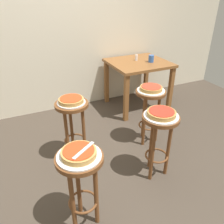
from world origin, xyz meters
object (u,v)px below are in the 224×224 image
Objects in this scene: serving_plate_middle at (161,116)px; condiment_shaker at (136,58)px; stool_rear at (73,119)px; cup_near_edge at (151,59)px; serving_plate_leftside at (151,90)px; pizza_leftside at (151,88)px; pizza_middle at (161,113)px; serving_plate_rear at (71,103)px; stool_foreground at (81,177)px; pizza_server_knife at (84,150)px; stool_leftside at (150,106)px; serving_plate_foreground at (79,156)px; pizza_rear at (71,100)px; dining_table at (138,69)px; stool_middle at (159,133)px; pizza_foreground at (79,153)px.

condiment_shaker reaches higher than serving_plate_middle.
stool_rear is at bearing 137.72° from serving_plate_middle.
cup_near_edge is (1.45, 0.74, 0.30)m from stool_rear.
pizza_leftside reaches higher than serving_plate_leftside.
pizza_middle reaches higher than serving_plate_rear.
stool_foreground is 0.25m from pizza_server_knife.
serving_plate_middle is 0.59m from pizza_leftside.
serving_plate_middle is at bearing -114.19° from stool_leftside.
serving_plate_foreground is at bearing -102.40° from serving_plate_rear.
stool_rear is (-0.68, 0.62, -0.23)m from pizza_middle.
cup_near_edge is 2.27m from pizza_server_knife.
pizza_middle is 1.04× the size of pizza_rear.
cup_near_edge is (0.53, 0.82, 0.30)m from stool_leftside.
serving_plate_leftside is 0.92m from serving_plate_rear.
dining_table reaches higher than stool_rear.
serving_plate_rear is 0.03m from pizza_rear.
stool_middle is 0.94m from pizza_rear.
pizza_foreground is 1.35m from pizza_leftside.
serving_plate_rear is at bearing -152.96° from cup_near_edge.
condiment_shaker reaches higher than stool_foreground.
stool_foreground is at bearing -165.03° from serving_plate_middle.
dining_table is 8.25× the size of cup_near_edge.
pizza_leftside reaches higher than serving_plate_foreground.
cup_near_edge reaches higher than serving_plate_middle.
serving_plate_rear is (-0.68, 0.62, 0.00)m from serving_plate_middle.
serving_plate_leftside reaches higher than stool_foreground.
condiment_shaker is at bearing 35.12° from serving_plate_rear.
serving_plate_middle is at bearing 180.00° from stool_middle.
serving_plate_leftside is at bearing 65.81° from stool_middle.
serving_plate_rear reaches higher than stool_middle.
cup_near_edge is (1.45, 0.74, 0.10)m from serving_plate_rear.
stool_foreground is at bearing 180.00° from serving_plate_foreground.
condiment_shaker reaches higher than pizza_leftside.
serving_plate_leftside is 0.94m from stool_rear.
serving_plate_middle is 3.08× the size of cup_near_edge.
cup_near_edge is at bearing -31.39° from dining_table.
pizza_server_knife is at bearing -163.25° from pizza_middle.
condiment_shaker reaches higher than dining_table.
stool_middle is 2.37× the size of serving_plate_rear.
pizza_server_knife is (-1.45, -1.70, 0.13)m from dining_table.
serving_plate_middle reaches higher than stool_foreground.
condiment_shaker is (0.62, 1.53, 0.06)m from pizza_middle.
serving_plate_middle is at bearing 14.97° from pizza_foreground.
serving_plate_foreground reaches higher than stool_middle.
stool_leftside is (1.10, 0.77, -0.20)m from serving_plate_foreground.
stool_middle is 0.59m from stool_leftside.
stool_leftside is at bearing 2.96° from pizza_server_knife.
pizza_foreground is 2.28m from cup_near_edge.
pizza_middle is at bearing 0.00° from serving_plate_middle.
pizza_rear is (-0.68, 0.62, 0.23)m from stool_middle.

